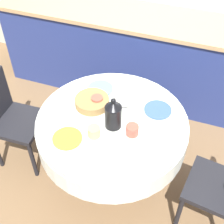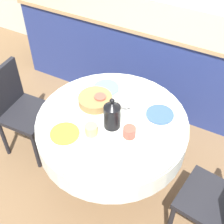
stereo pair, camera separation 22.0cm
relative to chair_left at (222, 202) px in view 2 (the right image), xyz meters
name	(u,v)px [view 2 (the right image)]	position (x,y,z in m)	size (l,w,h in m)	color
ground_plane	(112,177)	(-0.89, 0.12, -0.49)	(12.00, 12.00, 0.00)	brown
kitchen_counter	(168,62)	(-0.89, 1.37, -0.03)	(3.24, 0.64, 0.92)	navy
dining_table	(112,132)	(-0.89, 0.12, 0.11)	(1.12, 1.12, 0.73)	olive
chair_left	(222,202)	(0.00, 0.00, 0.00)	(0.45, 0.45, 0.87)	black
chair_right	(19,107)	(-1.78, 0.08, 0.00)	(0.42, 0.42, 0.87)	black
plate_near_left	(65,133)	(-1.11, -0.15, 0.24)	(0.21, 0.21, 0.01)	yellow
cup_near_left	(91,130)	(-0.95, -0.06, 0.28)	(0.09, 0.09, 0.08)	#DBB766
plate_near_right	(133,155)	(-0.61, -0.10, 0.24)	(0.21, 0.21, 0.01)	white
cup_near_right	(129,132)	(-0.71, 0.04, 0.28)	(0.09, 0.09, 0.08)	#CC4C3D
plate_far_left	(106,88)	(-1.09, 0.41, 0.24)	(0.21, 0.21, 0.01)	#60BCB7
cup_far_left	(100,100)	(-1.05, 0.23, 0.28)	(0.09, 0.09, 0.08)	#CC4C3D
plate_far_right	(160,114)	(-0.60, 0.33, 0.24)	(0.21, 0.21, 0.01)	#3856AD
cup_far_right	(135,108)	(-0.78, 0.28, 0.28)	(0.09, 0.09, 0.08)	white
coffee_carafe	(112,115)	(-0.86, 0.07, 0.35)	(0.12, 0.12, 0.26)	black
teapot	(126,100)	(-0.86, 0.29, 0.32)	(0.19, 0.14, 0.18)	white
bread_basket	(95,100)	(-1.09, 0.22, 0.27)	(0.26, 0.26, 0.06)	olive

